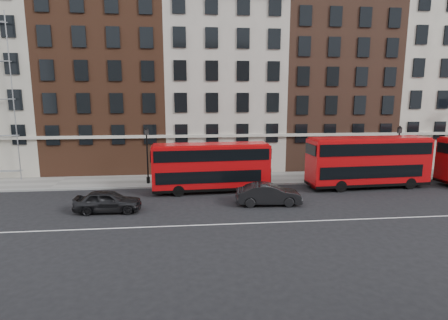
{
  "coord_description": "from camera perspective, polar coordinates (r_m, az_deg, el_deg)",
  "views": [
    {
      "loc": [
        -4.18,
        -23.46,
        8.05
      ],
      "look_at": [
        -1.19,
        5.0,
        3.0
      ],
      "focal_mm": 28.0,
      "sensor_mm": 36.0,
      "label": 1
    }
  ],
  "objects": [
    {
      "name": "traffic_light",
      "position": [
        41.07,
        32.51,
        0.59
      ],
      "size": [
        0.25,
        0.45,
        3.27
      ],
      "color": "black",
      "rests_on": "pavement"
    },
    {
      "name": "car_rear",
      "position": [
        26.54,
        -18.41,
        -6.38
      ],
      "size": [
        4.74,
        2.03,
        1.6
      ],
      "primitive_type": "imported",
      "rotation": [
        0.0,
        0.0,
        1.54
      ],
      "color": "black",
      "rests_on": "ground"
    },
    {
      "name": "ground",
      "position": [
        25.15,
        3.93,
        -8.68
      ],
      "size": [
        120.0,
        120.0,
        0.0
      ],
      "primitive_type": "plane",
      "color": "black",
      "rests_on": "ground"
    },
    {
      "name": "bus_c",
      "position": [
        34.2,
        22.39,
        -0.12
      ],
      "size": [
        11.15,
        3.23,
        4.63
      ],
      "rotation": [
        0.0,
        0.0,
        0.05
      ],
      "color": "#BC090D",
      "rests_on": "ground"
    },
    {
      "name": "bus_b",
      "position": [
        30.21,
        -2.19,
        -1.01
      ],
      "size": [
        10.23,
        3.0,
        4.25
      ],
      "rotation": [
        0.0,
        0.0,
        0.06
      ],
      "color": "#BC090D",
      "rests_on": "ground"
    },
    {
      "name": "pavement",
      "position": [
        35.13,
        0.99,
        -3.11
      ],
      "size": [
        80.0,
        5.0,
        0.15
      ],
      "primitive_type": "cube",
      "color": "gray",
      "rests_on": "ground"
    },
    {
      "name": "iron_railings",
      "position": [
        37.14,
        0.58,
        -1.48
      ],
      "size": [
        6.6,
        0.06,
        1.0
      ],
      "primitive_type": null,
      "color": "black",
      "rests_on": "pavement"
    },
    {
      "name": "lamp_post_left",
      "position": [
        33.33,
        -12.43,
        1.19
      ],
      "size": [
        0.44,
        0.44,
        5.33
      ],
      "color": "black",
      "rests_on": "pavement"
    },
    {
      "name": "kerb",
      "position": [
        32.72,
        1.52,
        -4.09
      ],
      "size": [
        80.0,
        0.3,
        0.16
      ],
      "primitive_type": "cube",
      "color": "gray",
      "rests_on": "ground"
    },
    {
      "name": "building_terrace",
      "position": [
        41.58,
        -0.67,
        13.02
      ],
      "size": [
        64.0,
        11.95,
        22.0
      ],
      "color": "#B0A998",
      "rests_on": "ground"
    },
    {
      "name": "lamp_post_right",
      "position": [
        38.26,
        26.53,
        1.48
      ],
      "size": [
        0.44,
        0.44,
        5.33
      ],
      "color": "black",
      "rests_on": "pavement"
    },
    {
      "name": "car_front",
      "position": [
        27.08,
        7.28,
        -5.56
      ],
      "size": [
        5.05,
        2.01,
        1.64
      ],
      "primitive_type": "imported",
      "rotation": [
        0.0,
        0.0,
        1.51
      ],
      "color": "black",
      "rests_on": "ground"
    },
    {
      "name": "road_centre_line",
      "position": [
        23.3,
        4.78,
        -10.23
      ],
      "size": [
        70.0,
        0.12,
        0.01
      ],
      "primitive_type": "cube",
      "color": "white",
      "rests_on": "ground"
    }
  ]
}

